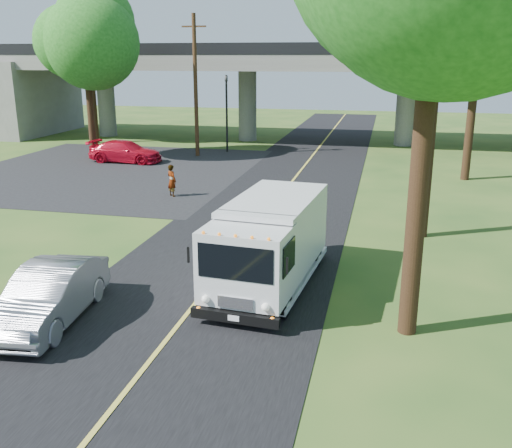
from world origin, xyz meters
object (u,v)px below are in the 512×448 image
(red_sedan, at_px, (126,152))
(pedestrian, at_px, (172,181))
(utility_pole, at_px, (196,85))
(tree_right_far, at_px, (486,16))
(step_van, at_px, (270,241))
(tree_left_far, at_px, (90,41))
(silver_sedan, at_px, (49,295))
(tree_left_lot, at_px, (86,31))
(traffic_signal, at_px, (227,105))

(red_sedan, relative_size, pedestrian, 3.03)
(utility_pole, bearing_deg, tree_right_far, -14.00)
(red_sedan, bearing_deg, step_van, -142.53)
(tree_left_far, bearing_deg, pedestrian, -51.90)
(step_van, height_order, pedestrian, step_van)
(silver_sedan, bearing_deg, tree_left_far, 109.69)
(silver_sedan, bearing_deg, pedestrian, 91.82)
(tree_left_lot, height_order, tree_left_far, tree_left_lot)
(utility_pole, distance_m, tree_left_lot, 7.43)
(step_van, distance_m, red_sedan, 21.89)
(tree_right_far, height_order, tree_left_far, tree_right_far)
(tree_left_lot, bearing_deg, traffic_signal, 28.11)
(utility_pole, xyz_separation_m, tree_left_far, (-9.29, 3.84, 2.86))
(tree_right_far, relative_size, tree_left_lot, 1.05)
(step_van, bearing_deg, tree_left_lot, 134.59)
(traffic_signal, relative_size, utility_pole, 0.58)
(traffic_signal, height_order, tree_right_far, tree_right_far)
(pedestrian, bearing_deg, tree_left_far, -16.58)
(tree_left_lot, xyz_separation_m, silver_sedan, (10.59, -22.23, -7.19))
(tree_left_lot, bearing_deg, pedestrian, -45.78)
(step_van, relative_size, pedestrian, 4.06)
(utility_pole, bearing_deg, silver_sedan, -80.00)
(utility_pole, relative_size, red_sedan, 1.95)
(utility_pole, distance_m, step_van, 23.11)
(red_sedan, bearing_deg, tree_right_far, -91.05)
(tree_left_lot, distance_m, tree_left_far, 6.72)
(red_sedan, xyz_separation_m, silver_sedan, (7.94, -21.16, 0.04))
(tree_left_far, relative_size, pedestrian, 6.48)
(tree_left_far, bearing_deg, utility_pole, -22.43)
(tree_right_far, height_order, silver_sedan, tree_right_far)
(traffic_signal, relative_size, tree_left_lot, 0.50)
(step_van, xyz_separation_m, silver_sedan, (-4.88, -3.43, -0.67))
(tree_right_far, bearing_deg, tree_left_far, 162.90)
(tree_left_far, distance_m, pedestrian, 20.22)
(silver_sedan, bearing_deg, utility_pole, 93.97)
(tree_left_lot, xyz_separation_m, step_van, (15.48, -18.79, -6.53))
(step_van, height_order, red_sedan, step_van)
(tree_left_lot, height_order, step_van, tree_left_lot)
(utility_pole, bearing_deg, tree_left_lot, -161.03)
(tree_left_lot, bearing_deg, red_sedan, -21.80)
(tree_left_lot, height_order, pedestrian, tree_left_lot)
(traffic_signal, xyz_separation_m, red_sedan, (-5.14, -5.23, -2.53))
(tree_right_far, bearing_deg, red_sedan, 177.36)
(utility_pole, relative_size, tree_left_lot, 0.86)
(tree_right_far, xyz_separation_m, silver_sedan, (-12.41, -20.23, -7.59))
(traffic_signal, bearing_deg, silver_sedan, -83.94)
(utility_pole, height_order, tree_left_lot, tree_left_lot)
(tree_left_far, height_order, silver_sedan, tree_left_far)
(red_sedan, xyz_separation_m, pedestrian, (6.12, -7.95, 0.09))
(tree_left_far, xyz_separation_m, step_van, (18.48, -24.79, -6.08))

